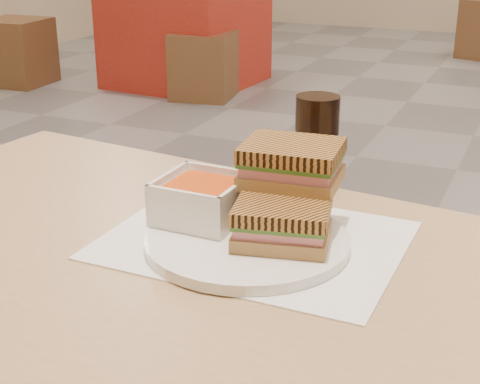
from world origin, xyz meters
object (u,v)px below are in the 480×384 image
at_px(main_table, 193,344).
at_px(cola_glass, 316,142).
at_px(panini_lower, 282,222).
at_px(bg_chair_0r, 204,65).
at_px(soup_bowl, 202,201).
at_px(bg_chair_0l, 18,52).
at_px(bg_table_0, 186,27).
at_px(plate, 247,241).

xyz_separation_m(main_table, cola_glass, (0.05, 0.34, 0.19)).
relative_size(panini_lower, bg_chair_0r, 0.31).
distance_m(soup_bowl, bg_chair_0l, 4.57).
bearing_deg(cola_glass, main_table, -98.62).
relative_size(main_table, bg_table_0, 1.29).
relative_size(soup_bowl, cola_glass, 0.77).
bearing_deg(soup_bowl, bg_chair_0r, 116.78).
xyz_separation_m(plate, soup_bowl, (-0.08, 0.03, 0.03)).
bearing_deg(panini_lower, soup_bowl, 169.02).
bearing_deg(bg_chair_0r, soup_bowl, -63.22).
relative_size(cola_glass, bg_chair_0r, 0.33).
distance_m(plate, bg_table_0, 4.37).
height_order(main_table, plate, plate).
distance_m(bg_chair_0l, bg_chair_0r, 1.42).
bearing_deg(bg_chair_0r, plate, -62.35).
relative_size(soup_bowl, panini_lower, 0.83).
xyz_separation_m(main_table, bg_chair_0l, (-3.18, 3.37, -0.40)).
xyz_separation_m(bg_chair_0l, bg_chair_0r, (1.41, 0.17, -0.01)).
height_order(soup_bowl, cola_glass, cola_glass).
bearing_deg(panini_lower, main_table, -137.70).
bearing_deg(main_table, plate, 61.84).
xyz_separation_m(soup_bowl, bg_chair_0l, (-3.15, 3.27, -0.56)).
bearing_deg(bg_table_0, bg_chair_0l, -155.45).
xyz_separation_m(main_table, plate, (0.04, 0.08, 0.12)).
bearing_deg(soup_bowl, main_table, -70.68).
bearing_deg(bg_chair_0r, bg_chair_0l, -173.06).
xyz_separation_m(plate, cola_glass, (0.01, 0.26, 0.07)).
distance_m(panini_lower, bg_chair_0l, 4.68).
bearing_deg(bg_table_0, soup_bowl, -61.60).
bearing_deg(bg_chair_0l, soup_bowl, -46.08).
xyz_separation_m(soup_bowl, panini_lower, (0.13, -0.02, 0.00)).
bearing_deg(panini_lower, bg_chair_0l, 134.85).
distance_m(main_table, cola_glass, 0.39).
distance_m(plate, bg_chair_0l, 4.64).
relative_size(main_table, bg_chair_0r, 2.84).
bearing_deg(plate, main_table, -118.16).
xyz_separation_m(bg_table_0, bg_chair_0r, (0.30, -0.33, -0.19)).
height_order(plate, bg_table_0, bg_table_0).
xyz_separation_m(panini_lower, bg_chair_0r, (-1.86, 3.46, -0.58)).
bearing_deg(main_table, bg_chair_0r, 116.56).
bearing_deg(bg_table_0, main_table, -61.83).
distance_m(panini_lower, bg_table_0, 4.39).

